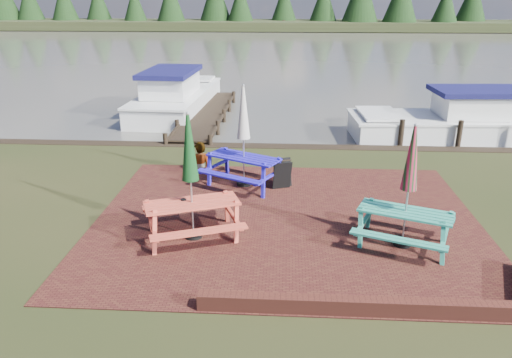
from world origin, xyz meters
The scene contains 13 objects.
ground centered at (0.00, 0.00, 0.00)m, with size 120.00×120.00×0.00m, color black.
paving centered at (0.00, 1.00, 0.01)m, with size 9.00×7.50×0.02m, color #3B1613.
brick_wall centered at (2.15, -2.42, 0.15)m, with size 6.21×1.79×0.30m.
water centered at (0.00, 37.00, 0.00)m, with size 120.00×60.00×0.02m, color #43403A.
far_treeline centered at (0.00, 66.00, 3.28)m, with size 120.00×10.00×8.10m.
picnic_table_teal centered at (2.47, -0.10, 0.93)m, with size 2.39×2.27×2.64m.
picnic_table_red centered at (-2.04, -0.01, 0.98)m, with size 2.51×2.38×2.78m.
picnic_table_blue centered at (-1.20, 3.21, 0.98)m, with size 2.61×2.52×2.79m.
chalkboard centered at (-0.13, 3.06, 0.42)m, with size 0.53×0.62×0.80m.
jetty centered at (-3.50, 11.28, 0.11)m, with size 1.76×9.08×1.00m.
boat_jetty centered at (-5.14, 12.81, 0.48)m, with size 3.07×7.95×2.27m.
boat_near centered at (6.49, 9.01, 0.43)m, with size 7.93×3.14×2.11m.
person centered at (-2.61, 4.30, 0.90)m, with size 0.66×0.43×1.80m, color gray.
Camera 1 is at (-0.07, -9.73, 5.08)m, focal length 35.00 mm.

